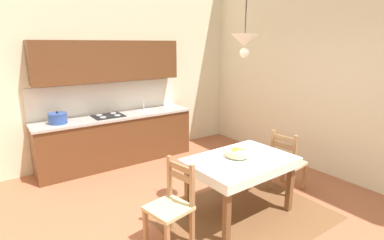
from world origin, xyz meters
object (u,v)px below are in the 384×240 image
object	(u,v)px
dining_table	(240,168)
fruit_bowl	(237,153)
dining_chair_window_side	(287,163)
dining_chair_tv_side	(171,206)
pendant_lamp	(245,41)
kitchen_cabinetry	(115,117)

from	to	relation	value
dining_table	fruit_bowl	bearing A→B (deg)	98.17
fruit_bowl	dining_chair_window_side	bearing A→B (deg)	-0.34
dining_table	dining_chair_tv_side	world-z (taller)	dining_chair_tv_side
dining_chair_window_side	fruit_bowl	bearing A→B (deg)	179.66
dining_chair_tv_side	dining_chair_window_side	size ratio (longest dim) A/B	1.00
dining_chair_window_side	fruit_bowl	distance (m)	1.08
dining_table	pendant_lamp	xyz separation A→B (m)	(-0.03, -0.01, 1.56)
dining_table	fruit_bowl	distance (m)	0.20
kitchen_cabinetry	pendant_lamp	distance (m)	2.97
fruit_bowl	pendant_lamp	distance (m)	1.36
dining_table	pendant_lamp	size ratio (longest dim) A/B	1.65
dining_table	dining_chair_tv_side	distance (m)	1.04
fruit_bowl	dining_chair_tv_side	bearing A→B (deg)	-176.29
dining_table	fruit_bowl	xyz separation A→B (m)	(-0.01, 0.06, 0.20)
kitchen_cabinetry	pendant_lamp	xyz separation A→B (m)	(0.61, -2.59, 1.32)
fruit_bowl	pendant_lamp	size ratio (longest dim) A/B	0.37
pendant_lamp	fruit_bowl	bearing A→B (deg)	75.25
dining_chair_tv_side	pendant_lamp	size ratio (longest dim) A/B	1.16
kitchen_cabinetry	fruit_bowl	xyz separation A→B (m)	(0.63, -2.53, -0.04)
dining_chair_tv_side	dining_chair_window_side	xyz separation A→B (m)	(2.03, 0.06, 0.00)
dining_chair_window_side	pendant_lamp	xyz separation A→B (m)	(-1.03, -0.06, 1.73)
dining_table	fruit_bowl	world-z (taller)	fruit_bowl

